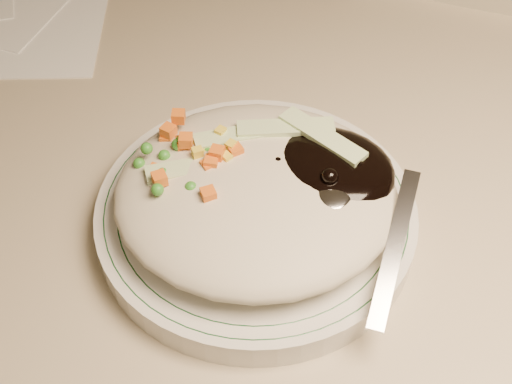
{
  "coord_description": "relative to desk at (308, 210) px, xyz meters",
  "views": [
    {
      "loc": [
        -0.05,
        0.87,
        1.14
      ],
      "look_at": [
        -0.05,
        1.2,
        0.78
      ],
      "focal_mm": 50.0,
      "sensor_mm": 36.0,
      "label": 1
    }
  ],
  "objects": [
    {
      "name": "desk",
      "position": [
        0.0,
        0.0,
        0.0
      ],
      "size": [
        1.4,
        0.7,
        0.74
      ],
      "color": "tan",
      "rests_on": "ground"
    },
    {
      "name": "plate",
      "position": [
        -0.05,
        -0.18,
        0.21
      ],
      "size": [
        0.23,
        0.23,
        0.02
      ],
      "primitive_type": "cylinder",
      "color": "silver",
      "rests_on": "desk"
    },
    {
      "name": "plate_rim",
      "position": [
        -0.05,
        -0.18,
        0.22
      ],
      "size": [
        0.21,
        0.21,
        0.0
      ],
      "color": "#144723",
      "rests_on": "plate"
    },
    {
      "name": "meal",
      "position": [
        -0.05,
        -0.19,
        0.24
      ],
      "size": [
        0.21,
        0.19,
        0.05
      ],
      "color": "#B8AF95",
      "rests_on": "plate"
    }
  ]
}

